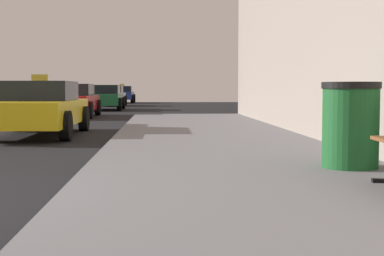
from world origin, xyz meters
name	(u,v)px	position (x,y,z in m)	size (l,w,h in m)	color
sidewalk	(272,197)	(4.00, 0.00, 0.07)	(4.00, 32.00, 0.15)	slate
trash_bin	(350,125)	(5.22, 1.40, 0.67)	(0.70, 0.70, 1.03)	#195926
car_yellow	(39,108)	(0.10, 8.14, 0.65)	(1.93, 4.45, 1.43)	yellow
car_red	(71,100)	(-0.51, 16.82, 0.65)	(1.97, 4.26, 1.27)	red
car_green	(103,97)	(0.00, 23.89, 0.65)	(2.07, 4.13, 1.27)	#196638
car_white	(110,96)	(-0.25, 30.74, 0.64)	(1.95, 4.02, 1.27)	white
car_blue	(122,94)	(-0.03, 38.46, 0.65)	(1.93, 4.53, 1.43)	#233899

